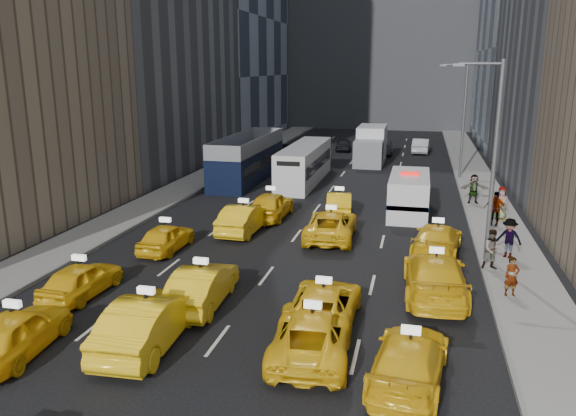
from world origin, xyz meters
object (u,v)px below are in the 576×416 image
object	(u,v)px
double_decker	(248,158)
city_bus	(305,164)
nypd_van	(409,195)
pedestrian_0	(512,276)
box_truck	(371,145)

from	to	relation	value
double_decker	city_bus	bearing A→B (deg)	5.12
nypd_van	double_decker	distance (m)	14.82
double_decker	pedestrian_0	world-z (taller)	double_decker
double_decker	city_bus	world-z (taller)	double_decker
double_decker	box_truck	size ratio (longest dim) A/B	1.60
box_truck	nypd_van	bearing A→B (deg)	-70.27
box_truck	double_decker	bearing A→B (deg)	-122.84
double_decker	pedestrian_0	xyz separation A→B (m)	(16.71, -20.10, -0.78)
double_decker	pedestrian_0	size ratio (longest dim) A/B	7.70
city_bus	pedestrian_0	size ratio (longest dim) A/B	7.22
box_truck	pedestrian_0	world-z (taller)	box_truck
double_decker	pedestrian_0	bearing A→B (deg)	-46.57
box_truck	pedestrian_0	size ratio (longest dim) A/B	4.82
city_bus	pedestrian_0	world-z (taller)	city_bus
double_decker	box_truck	world-z (taller)	double_decker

